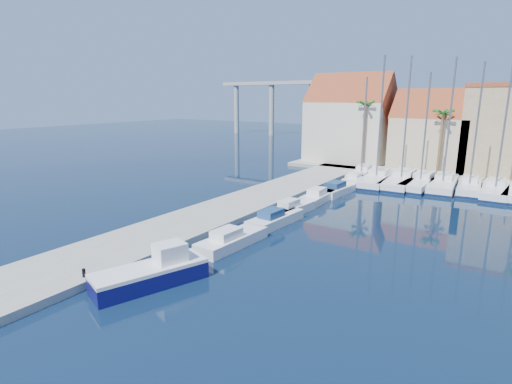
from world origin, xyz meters
The scene contains 23 objects.
ground centered at (0.00, 0.00, 0.00)m, with size 260.00×260.00×0.00m, color black.
quay_west centered at (-9.00, 13.50, 0.25)m, with size 6.00×77.00×0.50m, color gray.
shore_north centered at (10.00, 48.00, 0.25)m, with size 54.00×16.00×0.50m, color gray.
bollard centered at (-6.60, -1.48, 0.74)m, with size 0.19×0.19×0.49m, color black.
fishing_boat centered at (-3.47, 0.75, 0.73)m, with size 4.06×6.63×2.20m.
motorboat_west_0 centered at (-3.43, 7.90, 0.51)m, with size 2.23×6.08×1.40m.
motorboat_west_1 centered at (-3.46, 13.82, 0.51)m, with size 2.26×6.03×1.40m.
motorboat_west_2 centered at (-3.82, 17.37, 0.51)m, with size 2.19×5.48×1.40m.
motorboat_west_3 centered at (-3.80, 23.00, 0.51)m, with size 2.15×6.02×1.40m.
motorboat_west_4 centered at (-3.44, 27.05, 0.51)m, with size 2.56×6.63×1.40m.
motorboat_west_5 centered at (-3.58, 33.45, 0.51)m, with size 2.14×5.38×1.40m.
sailboat_0 centered at (-4.17, 36.98, 0.62)m, with size 2.85×8.42×12.68m.
sailboat_1 centered at (-1.65, 35.29, 0.59)m, with size 3.91×11.57×14.97m.
sailboat_2 centered at (1.18, 35.97, 0.59)m, with size 3.42×11.87×14.80m.
sailboat_3 centered at (3.42, 35.86, 0.58)m, with size 3.26×10.48×12.98m.
sailboat_4 centered at (5.68, 36.23, 0.61)m, with size 3.40×10.23×14.49m.
sailboat_5 centered at (8.40, 36.24, 0.64)m, with size 2.90×8.78×13.91m.
sailboat_6 centered at (10.94, 35.98, 0.63)m, with size 2.63×9.51×14.91m.
building_0 centered at (-10.00, 47.00, 6.52)m, with size 12.30×9.00×13.50m.
building_1 centered at (2.00, 47.00, 5.30)m, with size 10.30×8.00×11.00m.
palm_0 centered at (-6.00, 42.00, 9.08)m, with size 2.60×2.60×10.15m.
palm_1 centered at (4.00, 42.00, 8.14)m, with size 2.60×2.60×9.15m.
viaduct centered at (-39.07, 82.00, 10.25)m, with size 48.00×2.20×14.45m.
Camera 1 is at (12.85, -13.19, 10.28)m, focal length 28.00 mm.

